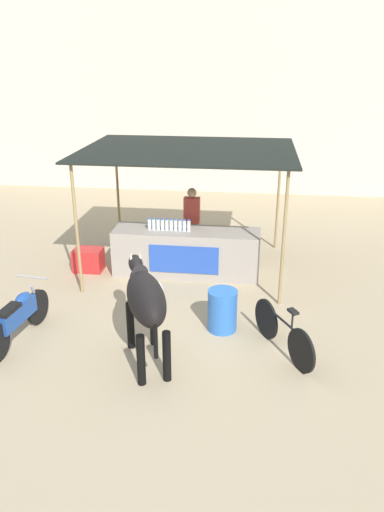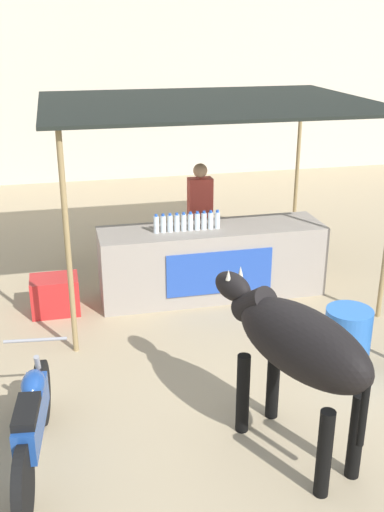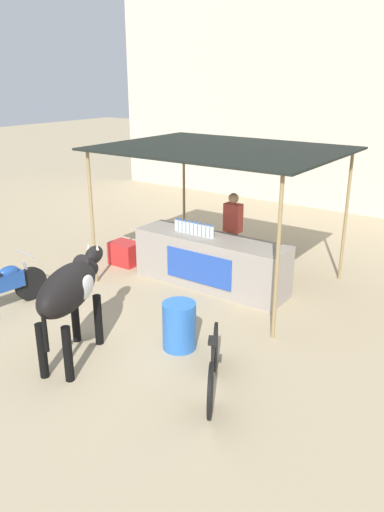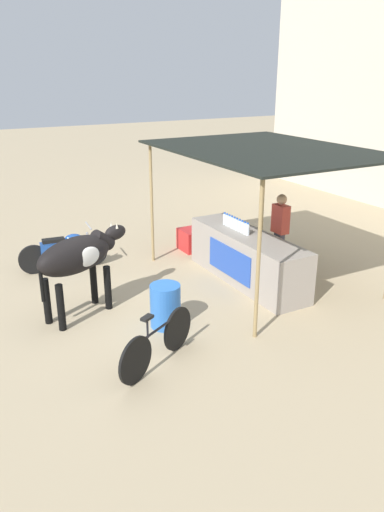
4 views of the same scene
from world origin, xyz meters
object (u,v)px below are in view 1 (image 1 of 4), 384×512
(stall_counter, at_px, (186,252))
(water_barrel, at_px, (222,310))
(cooler_box, at_px, (88,260))
(bicycle_leaning, at_px, (283,333))
(cow, at_px, (146,299))
(motorcycle_parked, at_px, (18,316))
(vendor_behind_counter, at_px, (192,224))

(stall_counter, relative_size, water_barrel, 4.20)
(stall_counter, relative_size, cooler_box, 5.00)
(stall_counter, xyz_separation_m, bicycle_leaning, (1.87, -2.78, -0.13))
(cow, relative_size, bicycle_leaning, 1.24)
(motorcycle_parked, xyz_separation_m, bicycle_leaning, (4.17, 0.15, -0.08))
(cooler_box, relative_size, motorcycle_parked, 0.33)
(vendor_behind_counter, distance_m, bicycle_leaning, 4.03)
(bicycle_leaning, bearing_deg, vendor_behind_counter, 117.69)
(cooler_box, relative_size, bicycle_leaning, 0.41)
(stall_counter, relative_size, vendor_behind_counter, 1.82)
(cooler_box, xyz_separation_m, water_barrel, (2.99, -2.09, 0.12))
(bicycle_leaning, bearing_deg, cow, -167.20)
(bicycle_leaning, bearing_deg, water_barrel, 148.56)
(water_barrel, height_order, bicycle_leaning, bicycle_leaning)
(vendor_behind_counter, relative_size, bicycle_leaning, 1.13)
(stall_counter, relative_size, motorcycle_parked, 1.67)
(motorcycle_parked, bearing_deg, cow, -7.99)
(cooler_box, bearing_deg, vendor_behind_counter, 21.96)
(cow, xyz_separation_m, bicycle_leaning, (2.01, 0.46, -0.69))
(cooler_box, bearing_deg, bicycle_leaning, -34.13)
(cow, xyz_separation_m, motorcycle_parked, (-2.16, 0.30, -0.61))
(cow, bearing_deg, motorcycle_parked, 172.01)
(water_barrel, bearing_deg, motorcycle_parked, -166.86)
(motorcycle_parked, distance_m, bicycle_leaning, 4.18)
(cow, bearing_deg, stall_counter, 87.51)
(cooler_box, bearing_deg, motorcycle_parked, -94.23)
(stall_counter, xyz_separation_m, vendor_behind_counter, (0.02, 0.75, 0.37))
(cow, bearing_deg, water_barrel, 45.19)
(water_barrel, bearing_deg, bicycle_leaning, -31.44)
(motorcycle_parked, height_order, bicycle_leaning, motorcycle_parked)
(stall_counter, bearing_deg, motorcycle_parked, -128.06)
(cooler_box, xyz_separation_m, cow, (1.95, -3.15, 0.79))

